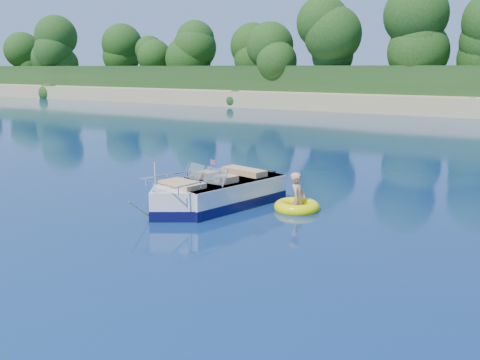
% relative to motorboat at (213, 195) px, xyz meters
% --- Properties ---
extents(ground, '(160.00, 160.00, 0.00)m').
position_rel_motorboat_xyz_m(ground, '(0.88, -2.02, -0.34)').
color(ground, '#091740').
rests_on(ground, ground).
extents(motorboat, '(2.52, 5.14, 1.73)m').
position_rel_motorboat_xyz_m(motorboat, '(0.00, 0.00, 0.00)').
color(motorboat, silver).
rests_on(motorboat, ground).
extents(tow_tube, '(1.37, 1.37, 0.33)m').
position_rel_motorboat_xyz_m(tow_tube, '(2.13, 0.99, -0.25)').
color(tow_tube, '#FFF804').
rests_on(tow_tube, ground).
extents(boy, '(0.54, 0.91, 1.68)m').
position_rel_motorboat_xyz_m(boy, '(2.12, 1.08, -0.34)').
color(boy, tan).
rests_on(boy, ground).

